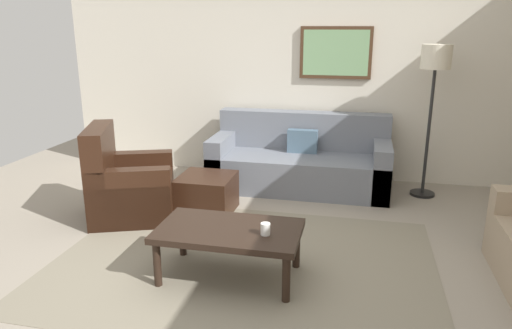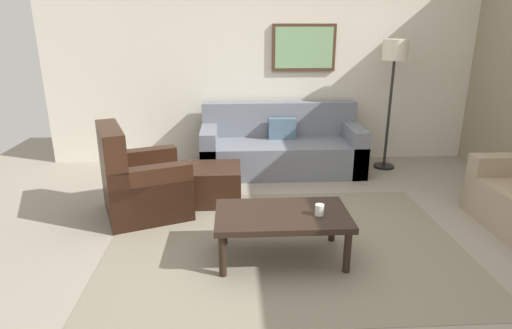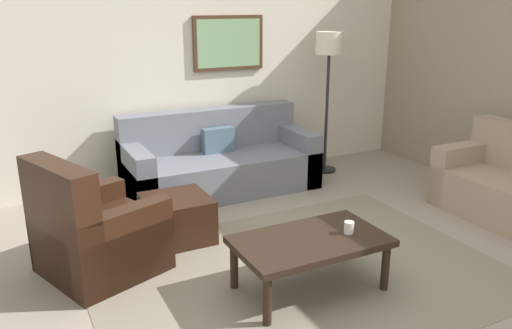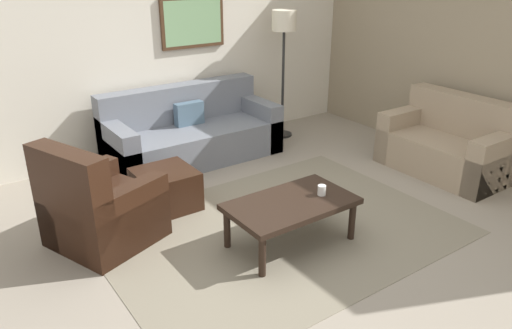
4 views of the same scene
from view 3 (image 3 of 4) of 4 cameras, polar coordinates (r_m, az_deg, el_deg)
The scene contains 10 objects.
ground_plane at distance 4.14m, azimuth 4.74°, elevation -11.90°, with size 8.00×8.00×0.00m, color gray.
rear_partition at distance 6.01m, azimuth -8.17°, elevation 11.32°, with size 6.00×0.12×2.80m, color silver.
area_rug at distance 4.14m, azimuth 4.75°, elevation -11.85°, with size 3.14×2.32×0.01m, color gray.
couch_main at distance 5.83m, azimuth -4.27°, elevation 0.18°, with size 2.11×0.91×0.88m.
armchair_leather at distance 4.18m, azimuth -17.71°, elevation -7.71°, with size 1.03×1.03×0.95m.
ottoman at distance 4.64m, azimuth -8.74°, elevation -5.93°, with size 0.56×0.56×0.40m, color black.
coffee_table at distance 3.78m, azimuth 6.05°, elevation -8.83°, with size 1.10×0.64×0.41m.
cup at distance 3.85m, azimuth 10.29°, elevation -6.90°, with size 0.07×0.07×0.09m, color white.
lamp_standing at distance 6.27m, azimuth 8.10°, elevation 11.65°, with size 0.32×0.32×1.71m.
framed_artwork at distance 6.10m, azimuth -3.06°, elevation 13.31°, with size 0.87×0.04×0.62m.
Camera 3 is at (-1.92, -3.06, 2.03)m, focal length 36.03 mm.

